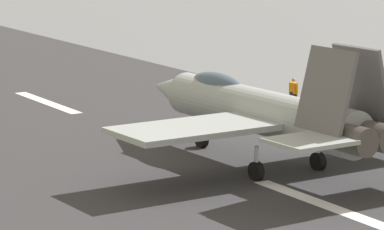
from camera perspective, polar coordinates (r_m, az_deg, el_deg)
The scene contains 5 objects.
ground_plane at distance 41.70m, azimuth 6.11°, elevation -4.38°, with size 400.00×400.00×0.00m, color slate.
runway_strip at distance 41.69m, azimuth 6.13°, elevation -4.38°, with size 240.00×26.00×0.02m.
fighter_jet at distance 46.34m, azimuth 3.65°, elevation 0.24°, with size 16.15×14.68×5.62m.
crew_person at distance 60.77m, azimuth 5.25°, elevation 1.15°, with size 0.70×0.36×1.66m.
marker_cone_mid at distance 60.12m, azimuth 8.06°, elevation 0.45°, with size 0.44×0.44×0.55m, color orange.
Camera 1 is at (-32.17, 24.28, 10.70)m, focal length 103.40 mm.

